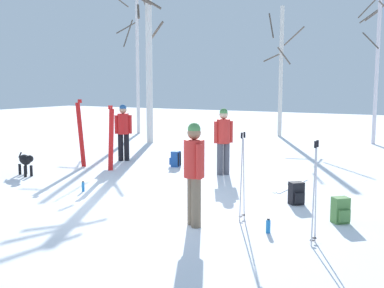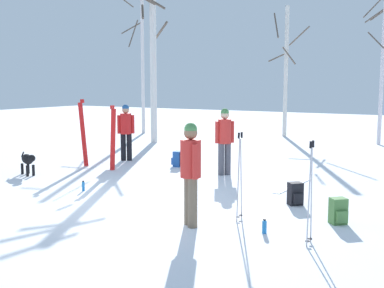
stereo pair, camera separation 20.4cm
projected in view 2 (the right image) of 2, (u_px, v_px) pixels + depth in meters
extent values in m
plane|color=white|center=(117.00, 204.00, 9.17)|extent=(60.00, 60.00, 0.00)
cylinder|color=black|center=(129.00, 147.00, 14.26)|extent=(0.16, 0.16, 0.82)
cylinder|color=black|center=(123.00, 147.00, 14.25)|extent=(0.16, 0.16, 0.82)
cylinder|color=red|center=(126.00, 124.00, 14.16)|extent=(0.34, 0.34, 0.62)
sphere|color=tan|center=(126.00, 110.00, 14.11)|extent=(0.22, 0.22, 0.22)
sphere|color=#265999|center=(126.00, 108.00, 14.10)|extent=(0.21, 0.21, 0.21)
cylinder|color=red|center=(133.00, 124.00, 14.18)|extent=(0.10, 0.10, 0.56)
cylinder|color=red|center=(119.00, 124.00, 14.14)|extent=(0.10, 0.10, 0.56)
cylinder|color=#4C4C56|center=(221.00, 159.00, 11.98)|extent=(0.16, 0.16, 0.82)
cylinder|color=#4C4C56|center=(228.00, 159.00, 12.04)|extent=(0.16, 0.16, 0.82)
cylinder|color=red|center=(225.00, 131.00, 11.91)|extent=(0.34, 0.34, 0.62)
sphere|color=beige|center=(225.00, 115.00, 11.86)|extent=(0.22, 0.22, 0.22)
sphere|color=#4C8C4C|center=(225.00, 112.00, 11.85)|extent=(0.21, 0.21, 0.21)
cylinder|color=red|center=(217.00, 132.00, 11.85)|extent=(0.10, 0.10, 0.56)
cylinder|color=red|center=(232.00, 132.00, 11.98)|extent=(0.10, 0.10, 0.56)
cylinder|color=#72604C|center=(193.00, 203.00, 7.61)|extent=(0.16, 0.16, 0.82)
cylinder|color=#72604C|center=(189.00, 200.00, 7.78)|extent=(0.16, 0.16, 0.82)
cylinder|color=red|center=(191.00, 158.00, 7.60)|extent=(0.34, 0.34, 0.62)
sphere|color=#997051|center=(191.00, 133.00, 7.55)|extent=(0.22, 0.22, 0.22)
sphere|color=#4C8C4C|center=(191.00, 129.00, 7.54)|extent=(0.21, 0.21, 0.21)
cylinder|color=red|center=(195.00, 162.00, 7.41)|extent=(0.10, 0.10, 0.56)
cylinder|color=red|center=(186.00, 158.00, 7.80)|extent=(0.10, 0.10, 0.56)
ellipsoid|color=black|center=(27.00, 159.00, 12.00)|extent=(0.64, 0.43, 0.26)
sphere|color=black|center=(32.00, 158.00, 11.73)|extent=(0.18, 0.18, 0.18)
ellipsoid|color=black|center=(33.00, 159.00, 11.68)|extent=(0.12, 0.09, 0.06)
cylinder|color=black|center=(23.00, 154.00, 12.26)|extent=(0.19, 0.10, 0.17)
cylinder|color=black|center=(33.00, 170.00, 11.93)|extent=(0.07, 0.07, 0.28)
cylinder|color=black|center=(27.00, 171.00, 11.84)|extent=(0.07, 0.07, 0.28)
cylinder|color=black|center=(28.00, 168.00, 12.23)|extent=(0.07, 0.07, 0.28)
cylinder|color=black|center=(22.00, 169.00, 12.14)|extent=(0.07, 0.07, 0.28)
cube|color=red|center=(82.00, 135.00, 13.20)|extent=(0.20, 0.08, 1.81)
cube|color=red|center=(81.00, 101.00, 13.08)|extent=(0.07, 0.03, 0.10)
cube|color=red|center=(84.00, 135.00, 13.19)|extent=(0.20, 0.08, 1.81)
cube|color=red|center=(83.00, 101.00, 13.07)|extent=(0.07, 0.03, 0.10)
cube|color=red|center=(112.00, 140.00, 12.59)|extent=(0.11, 0.11, 1.67)
cube|color=red|center=(111.00, 107.00, 12.48)|extent=(0.05, 0.05, 0.10)
cube|color=red|center=(114.00, 140.00, 12.61)|extent=(0.11, 0.11, 1.67)
cube|color=red|center=(113.00, 107.00, 12.50)|extent=(0.05, 0.05, 0.10)
cube|color=white|center=(294.00, 186.00, 10.67)|extent=(0.20, 1.72, 0.02)
cube|color=#333338|center=(295.00, 185.00, 10.70)|extent=(0.07, 0.12, 0.03)
cube|color=white|center=(290.00, 186.00, 10.72)|extent=(0.20, 1.72, 0.02)
cube|color=#333338|center=(291.00, 184.00, 10.76)|extent=(0.07, 0.12, 0.03)
cylinder|color=#B2B2BC|center=(241.00, 179.00, 8.02)|extent=(0.02, 0.11, 1.42)
cylinder|color=black|center=(242.00, 135.00, 7.92)|extent=(0.04, 0.04, 0.10)
cylinder|color=black|center=(241.00, 215.00, 8.10)|extent=(0.07, 0.07, 0.01)
cylinder|color=#B2B2BC|center=(238.00, 180.00, 7.92)|extent=(0.02, 0.11, 1.42)
cylinder|color=black|center=(239.00, 136.00, 7.82)|extent=(0.04, 0.04, 0.10)
cylinder|color=black|center=(238.00, 217.00, 8.01)|extent=(0.07, 0.07, 0.01)
cylinder|color=#B2B2BC|center=(311.00, 196.00, 6.80)|extent=(0.02, 0.11, 1.43)
cylinder|color=black|center=(313.00, 144.00, 6.70)|extent=(0.04, 0.04, 0.10)
cylinder|color=black|center=(310.00, 239.00, 6.88)|extent=(0.07, 0.07, 0.01)
cylinder|color=#B2B2BC|center=(309.00, 198.00, 6.69)|extent=(0.02, 0.11, 1.43)
cylinder|color=black|center=(311.00, 145.00, 6.59)|extent=(0.04, 0.04, 0.10)
cylinder|color=black|center=(308.00, 241.00, 6.78)|extent=(0.07, 0.07, 0.01)
cube|color=#4C7F3F|center=(338.00, 211.00, 7.83)|extent=(0.33, 0.32, 0.44)
cube|color=#4C7F3F|center=(342.00, 217.00, 7.72)|extent=(0.18, 0.18, 0.20)
cube|color=black|center=(331.00, 209.00, 7.93)|extent=(0.04, 0.04, 0.37)
cube|color=black|center=(338.00, 209.00, 7.96)|extent=(0.04, 0.04, 0.37)
cube|color=black|center=(295.00, 194.00, 9.06)|extent=(0.32, 0.33, 0.44)
cube|color=black|center=(298.00, 199.00, 8.94)|extent=(0.18, 0.18, 0.20)
cube|color=black|center=(289.00, 193.00, 9.15)|extent=(0.04, 0.04, 0.37)
cube|color=black|center=(296.00, 192.00, 9.19)|extent=(0.04, 0.04, 0.37)
cube|color=#1E4C99|center=(178.00, 159.00, 13.24)|extent=(0.23, 0.28, 0.44)
cube|color=#1E4C99|center=(174.00, 161.00, 13.29)|extent=(0.08, 0.20, 0.20)
cube|color=black|center=(182.00, 159.00, 13.26)|extent=(0.03, 0.04, 0.37)
cube|color=black|center=(180.00, 159.00, 13.13)|extent=(0.03, 0.04, 0.37)
cylinder|color=#1E72BF|center=(264.00, 227.00, 7.33)|extent=(0.07, 0.07, 0.21)
cylinder|color=black|center=(265.00, 220.00, 7.32)|extent=(0.05, 0.05, 0.02)
cylinder|color=#1E72BF|center=(83.00, 186.00, 10.23)|extent=(0.06, 0.06, 0.21)
cylinder|color=black|center=(83.00, 181.00, 10.21)|extent=(0.04, 0.04, 0.02)
cylinder|color=silver|center=(143.00, 61.00, 21.73)|extent=(0.16, 0.16, 6.74)
cylinder|color=brown|center=(132.00, 27.00, 21.95)|extent=(0.30, 1.34, 0.71)
cylinder|color=brown|center=(128.00, 3.00, 21.09)|extent=(1.19, 0.79, 0.59)
cylinder|color=brown|center=(133.00, 33.00, 21.72)|extent=(0.22, 0.96, 1.34)
cylinder|color=silver|center=(153.00, 64.00, 18.27)|extent=(0.26, 0.26, 6.21)
cylinder|color=brown|center=(143.00, 12.00, 17.97)|extent=(0.57, 0.72, 0.66)
cylinder|color=brown|center=(159.00, 33.00, 18.43)|extent=(0.86, 0.15, 0.89)
cylinder|color=silver|center=(286.00, 72.00, 20.42)|extent=(0.18, 0.18, 5.67)
cylinder|color=brown|center=(278.00, 57.00, 20.79)|extent=(0.59, 0.98, 0.47)
cylinder|color=brown|center=(289.00, 56.00, 20.04)|extent=(0.52, 0.47, 0.76)
cylinder|color=brown|center=(276.00, 25.00, 20.15)|extent=(0.57, 0.88, 1.18)
cylinder|color=brown|center=(299.00, 36.00, 20.50)|extent=(1.16, 0.81, 0.74)
cylinder|color=silver|center=(383.00, 58.00, 17.61)|extent=(0.14, 0.14, 6.56)
cylinder|color=brown|center=(378.00, 13.00, 17.89)|extent=(0.83, 0.71, 0.74)
cylinder|color=brown|center=(373.00, 8.00, 17.81)|extent=(0.53, 1.02, 0.84)
cylinder|color=brown|center=(376.00, 40.00, 17.36)|extent=(0.71, 0.52, 0.69)
cylinder|color=brown|center=(378.00, 15.00, 17.72)|extent=(0.48, 0.62, 0.47)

